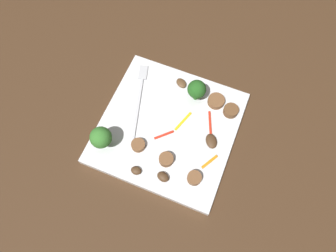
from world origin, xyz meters
TOP-DOWN VIEW (x-y plane):
  - ground_plane at (0.00, 0.00)m, footprint 1.40×1.40m
  - plate at (0.00, 0.00)m, footprint 0.27×0.27m
  - fork at (0.04, 0.08)m, footprint 0.18×0.06m
  - broccoli_floret_0 at (-0.08, 0.10)m, footprint 0.04×0.04m
  - broccoli_floret_1 at (0.08, -0.03)m, footprint 0.04×0.04m
  - sausage_slice_0 at (-0.08, -0.09)m, footprint 0.04×0.04m
  - sausage_slice_1 at (-0.06, 0.04)m, footprint 0.04×0.04m
  - sausage_slice_2 at (-0.07, -0.02)m, footprint 0.04×0.04m
  - sausage_slice_3 at (0.08, -0.11)m, footprint 0.04×0.04m
  - sausage_slice_4 at (0.09, -0.07)m, footprint 0.04×0.04m
  - mushroom_0 at (0.10, 0.01)m, footprint 0.03×0.03m
  - mushroom_1 at (-0.00, -0.09)m, footprint 0.04×0.04m
  - mushroom_2 at (-0.10, -0.03)m, footprint 0.02×0.03m
  - mushroom_3 at (-0.11, 0.02)m, footprint 0.02×0.02m
  - pepper_strip_0 at (0.02, -0.02)m, footprint 0.05×0.02m
  - pepper_strip_1 at (0.04, -0.08)m, footprint 0.05×0.02m
  - pepper_strip_2 at (-0.02, -0.00)m, footprint 0.03×0.03m
  - pepper_strip_3 at (-0.04, -0.10)m, footprint 0.04×0.02m

SIDE VIEW (x-z plane):
  - ground_plane at x=0.00m, z-range 0.00..0.00m
  - plate at x=0.00m, z-range 0.00..0.02m
  - pepper_strip_0 at x=0.02m, z-range 0.02..0.02m
  - fork at x=0.04m, z-range 0.02..0.02m
  - pepper_strip_2 at x=-0.02m, z-range 0.02..0.02m
  - pepper_strip_1 at x=0.04m, z-range 0.02..0.02m
  - pepper_strip_3 at x=-0.04m, z-range 0.02..0.02m
  - mushroom_0 at x=0.10m, z-range 0.02..0.02m
  - mushroom_3 at x=-0.11m, z-range 0.02..0.03m
  - mushroom_1 at x=0.00m, z-range 0.02..0.03m
  - sausage_slice_1 at x=-0.06m, z-range 0.02..0.03m
  - mushroom_2 at x=-0.10m, z-range 0.02..0.03m
  - sausage_slice_4 at x=0.09m, z-range 0.02..0.03m
  - sausage_slice_0 at x=-0.08m, z-range 0.02..0.03m
  - sausage_slice_2 at x=-0.07m, z-range 0.02..0.03m
  - sausage_slice_3 at x=0.08m, z-range 0.02..0.03m
  - broccoli_floret_1 at x=0.08m, z-range 0.02..0.08m
  - broccoli_floret_0 at x=-0.08m, z-range 0.02..0.09m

